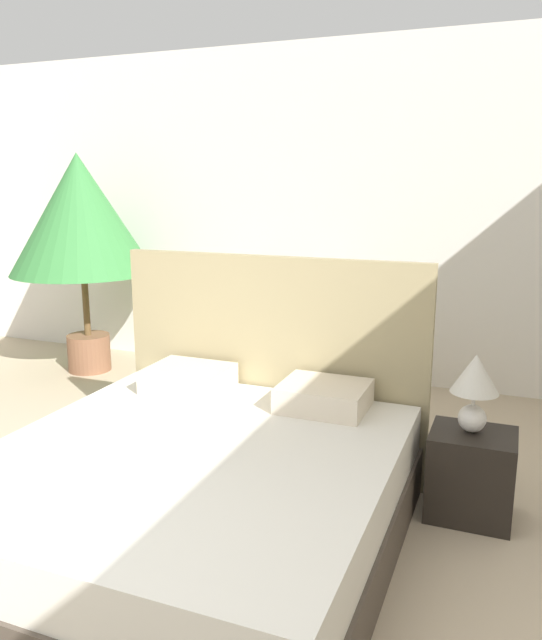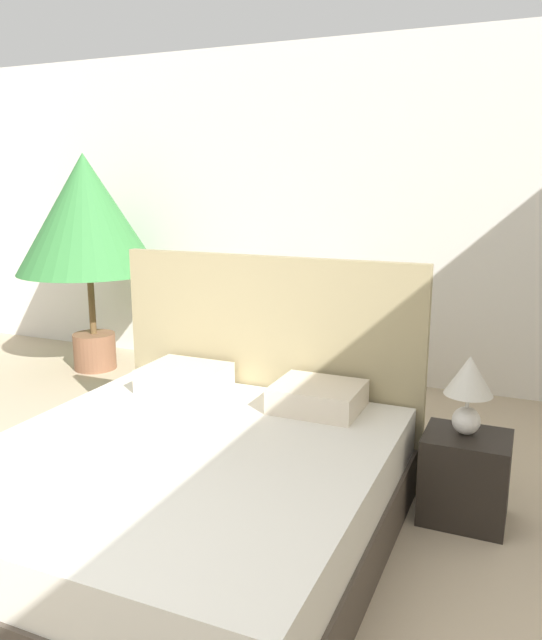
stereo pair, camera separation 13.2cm
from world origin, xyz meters
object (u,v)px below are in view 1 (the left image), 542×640
Objects in this scene: table_lamp at (475,383)px; side_table at (271,360)px; armchair_near_window_left at (225,350)px; potted_palm at (80,218)px; bed at (200,486)px; armchair_near_window_right at (319,360)px; nightstand at (471,474)px.

side_table is at bearing 138.83° from table_lamp.
armchair_near_window_left is at bearing 179.37° from side_table.
bed is at bearing -42.83° from potted_palm.
table_lamp reaches higher than side_table.
armchair_near_window_right reaches higher than nightstand.
bed is 1.42m from nightstand.
bed is 2.22× the size of armchair_near_window_left.
potted_palm reaches higher than side_table.
table_lamp is (-0.02, 0.02, 0.50)m from nightstand.
nightstand is 0.91× the size of side_table.
armchair_near_window_right is at bearing 3.54° from potted_palm.
nightstand is at bearing -21.63° from potted_palm.
armchair_near_window_left is at bearing 5.81° from potted_palm.
armchair_near_window_left is 2.67m from nightstand.
bed is 4.91× the size of table_lamp.
armchair_near_window_right is 0.46× the size of potted_palm.
potted_palm is at bearing -175.32° from armchair_near_window_left.
nightstand is at bearing -52.14° from armchair_near_window_right.
side_table is (-0.54, 2.28, -0.04)m from bed.
armchair_near_window_right is at bearing 0.63° from side_table.
armchair_near_window_right is 1.98× the size of nightstand.
side_table is at bearing 177.91° from armchair_near_window_right.
potted_palm is (-2.32, 2.15, 1.12)m from bed.
potted_palm is at bearing -175.75° from side_table.
bed is at bearing -147.16° from table_lamp.
bed is 2.35m from side_table.
potted_palm reaches higher than armchair_near_window_left.
bed is 1.48m from table_lamp.
nightstand is (2.18, -1.54, -0.07)m from armchair_near_window_left.
armchair_near_window_right is at bearing -1.14° from armchair_near_window_left.
potted_palm is (-2.21, -0.14, 1.12)m from armchair_near_window_right.
nightstand is 2.32m from side_table.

